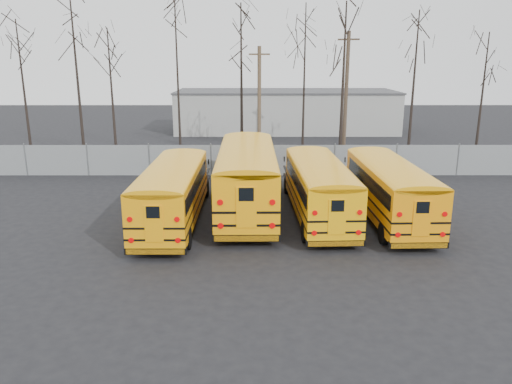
{
  "coord_description": "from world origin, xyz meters",
  "views": [
    {
      "loc": [
        -1.14,
        -19.66,
        7.54
      ],
      "look_at": [
        -1.11,
        2.02,
        1.6
      ],
      "focal_mm": 35.0,
      "sensor_mm": 36.0,
      "label": 1
    }
  ],
  "objects_px": {
    "bus_c": "(319,184)",
    "utility_pole_right": "(346,92)",
    "bus_b": "(247,173)",
    "utility_pole_left": "(259,105)",
    "bus_a": "(173,189)",
    "bus_d": "(389,185)"
  },
  "relations": [
    {
      "from": "utility_pole_right",
      "to": "bus_d",
      "type": "bearing_deg",
      "value": -67.88
    },
    {
      "from": "utility_pole_right",
      "to": "bus_c",
      "type": "bearing_deg",
      "value": -78.98
    },
    {
      "from": "bus_a",
      "to": "bus_d",
      "type": "relative_size",
      "value": 1.0
    },
    {
      "from": "bus_b",
      "to": "utility_pole_left",
      "type": "relative_size",
      "value": 1.46
    },
    {
      "from": "bus_c",
      "to": "bus_d",
      "type": "xyz_separation_m",
      "value": [
        3.26,
        -0.21,
        0.0
      ]
    },
    {
      "from": "bus_c",
      "to": "utility_pole_left",
      "type": "xyz_separation_m",
      "value": [
        -2.72,
        12.15,
        2.54
      ]
    },
    {
      "from": "bus_d",
      "to": "utility_pole_right",
      "type": "relative_size",
      "value": 1.09
    },
    {
      "from": "utility_pole_right",
      "to": "bus_b",
      "type": "bearing_deg",
      "value": -91.18
    },
    {
      "from": "bus_a",
      "to": "utility_pole_left",
      "type": "relative_size",
      "value": 1.25
    },
    {
      "from": "utility_pole_left",
      "to": "bus_c",
      "type": "bearing_deg",
      "value": -63.15
    },
    {
      "from": "bus_a",
      "to": "bus_c",
      "type": "relative_size",
      "value": 1.0
    },
    {
      "from": "utility_pole_left",
      "to": "utility_pole_right",
      "type": "distance_m",
      "value": 8.06
    },
    {
      "from": "bus_b",
      "to": "bus_d",
      "type": "height_order",
      "value": "bus_b"
    },
    {
      "from": "bus_c",
      "to": "utility_pole_left",
      "type": "bearing_deg",
      "value": 100.46
    },
    {
      "from": "bus_d",
      "to": "utility_pole_left",
      "type": "distance_m",
      "value": 13.97
    },
    {
      "from": "bus_a",
      "to": "bus_d",
      "type": "distance_m",
      "value": 10.04
    },
    {
      "from": "bus_b",
      "to": "bus_d",
      "type": "relative_size",
      "value": 1.17
    },
    {
      "from": "bus_b",
      "to": "bus_d",
      "type": "distance_m",
      "value": 6.82
    },
    {
      "from": "bus_c",
      "to": "utility_pole_right",
      "type": "relative_size",
      "value": 1.1
    },
    {
      "from": "utility_pole_right",
      "to": "utility_pole_left",
      "type": "bearing_deg",
      "value": -122.61
    },
    {
      "from": "bus_b",
      "to": "utility_pole_right",
      "type": "bearing_deg",
      "value": 63.37
    },
    {
      "from": "bus_a",
      "to": "bus_c",
      "type": "height_order",
      "value": "bus_a"
    }
  ]
}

